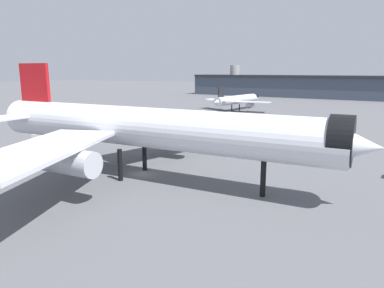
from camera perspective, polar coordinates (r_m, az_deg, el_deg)
name	(u,v)px	position (r m, az deg, el deg)	size (l,w,h in m)	color
ground	(143,174)	(60.19, -7.83, -4.73)	(900.00, 900.00, 0.00)	#56565B
airliner_near_gate	(145,128)	(56.40, -7.62, 2.54)	(66.80, 60.94, 18.25)	silver
airliner_far_taxiway	(237,100)	(154.66, 7.31, 7.07)	(31.64, 35.35, 10.46)	silver
terminal_building	(362,88)	(233.24, 25.59, 8.19)	(221.97, 49.42, 20.49)	#3D4756
service_truck_front	(44,136)	(91.82, -22.68, 1.19)	(3.15, 5.74, 3.00)	black
baggage_tug_wing	(89,135)	(93.06, -16.20, 1.38)	(2.42, 3.45, 1.85)	black
traffic_cone_near_nose	(136,135)	(94.18, -9.02, 1.47)	(0.62, 0.62, 0.77)	#F2600C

